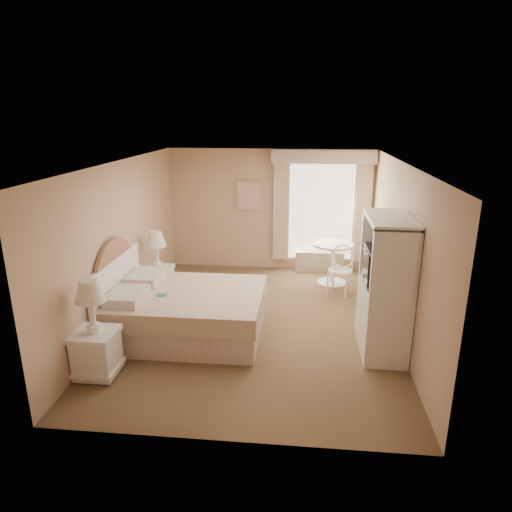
# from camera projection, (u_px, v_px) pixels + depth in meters

# --- Properties ---
(room) EXTENTS (4.21, 5.51, 2.51)m
(room) POSITION_uv_depth(u_px,v_px,m) (257.00, 247.00, 6.85)
(room) COLOR brown
(room) RESTS_ON ground
(window) EXTENTS (2.05, 0.22, 2.51)m
(window) POSITION_uv_depth(u_px,v_px,m) (321.00, 208.00, 9.24)
(window) COLOR white
(window) RESTS_ON room
(framed_art) EXTENTS (0.52, 0.04, 0.62)m
(framed_art) POSITION_uv_depth(u_px,v_px,m) (248.00, 196.00, 9.38)
(framed_art) COLOR tan
(framed_art) RESTS_ON room
(bed) EXTENTS (2.25, 1.77, 1.56)m
(bed) POSITION_uv_depth(u_px,v_px,m) (179.00, 310.00, 6.78)
(bed) COLOR tan
(bed) RESTS_ON room
(nightstand_near) EXTENTS (0.52, 0.52, 1.26)m
(nightstand_near) POSITION_uv_depth(u_px,v_px,m) (95.00, 341.00, 5.64)
(nightstand_near) COLOR white
(nightstand_near) RESTS_ON room
(nightstand_far) EXTENTS (0.50, 0.50, 1.22)m
(nightstand_far) POSITION_uv_depth(u_px,v_px,m) (158.00, 274.00, 8.04)
(nightstand_far) COLOR white
(nightstand_far) RESTS_ON room
(round_table) EXTENTS (0.76, 0.76, 0.81)m
(round_table) POSITION_uv_depth(u_px,v_px,m) (333.00, 257.00, 8.74)
(round_table) COLOR white
(round_table) RESTS_ON room
(cafe_chair) EXTENTS (0.56, 0.56, 0.90)m
(cafe_chair) POSITION_uv_depth(u_px,v_px,m) (341.00, 266.00, 8.27)
(cafe_chair) COLOR white
(cafe_chair) RESTS_ON room
(armoire) EXTENTS (0.57, 1.14, 1.90)m
(armoire) POSITION_uv_depth(u_px,v_px,m) (384.00, 297.00, 6.20)
(armoire) COLOR white
(armoire) RESTS_ON room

